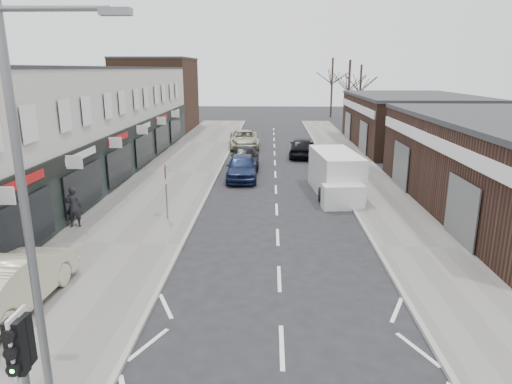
# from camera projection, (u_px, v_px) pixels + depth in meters

# --- Properties ---
(pavement_left) EXTENTS (5.50, 64.00, 0.12)m
(pavement_left) POSITION_uv_depth(u_px,v_px,m) (177.00, 173.00, 31.35)
(pavement_left) COLOR slate
(pavement_left) RESTS_ON ground
(pavement_right) EXTENTS (3.50, 64.00, 0.12)m
(pavement_right) POSITION_uv_depth(u_px,v_px,m) (360.00, 174.00, 30.96)
(pavement_right) COLOR slate
(pavement_right) RESTS_ON ground
(shop_terrace_left) EXTENTS (8.00, 41.00, 7.10)m
(shop_terrace_left) POSITION_uv_depth(u_px,v_px,m) (59.00, 126.00, 28.23)
(shop_terrace_left) COLOR beige
(shop_terrace_left) RESTS_ON ground
(brick_block_far) EXTENTS (8.00, 10.00, 8.00)m
(brick_block_far) POSITION_uv_depth(u_px,v_px,m) (157.00, 95.00, 52.71)
(brick_block_far) COLOR #452C1D
(brick_block_far) RESTS_ON ground
(right_unit_far) EXTENTS (10.00, 16.00, 4.50)m
(right_unit_far) POSITION_uv_depth(u_px,v_px,m) (411.00, 122.00, 41.74)
(right_unit_far) COLOR #332017
(right_unit_far) RESTS_ON ground
(tree_far_a) EXTENTS (3.60, 3.60, 8.00)m
(tree_far_a) POSITION_uv_depth(u_px,v_px,m) (347.00, 127.00, 55.95)
(tree_far_a) COLOR #382D26
(tree_far_a) RESTS_ON ground
(tree_far_b) EXTENTS (3.60, 3.60, 7.50)m
(tree_far_b) POSITION_uv_depth(u_px,v_px,m) (358.00, 122.00, 61.66)
(tree_far_b) COLOR #382D26
(tree_far_b) RESTS_ON ground
(tree_far_c) EXTENTS (3.60, 3.60, 8.50)m
(tree_far_c) POSITION_uv_depth(u_px,v_px,m) (330.00, 117.00, 67.54)
(tree_far_c) COLOR #382D26
(tree_far_c) RESTS_ON ground
(traffic_light) EXTENTS (0.28, 0.60, 3.10)m
(traffic_light) POSITION_uv_depth(u_px,v_px,m) (22.00, 357.00, 7.49)
(traffic_light) COLOR slate
(traffic_light) RESTS_ON pavement_left
(street_lamp) EXTENTS (2.23, 0.22, 8.00)m
(street_lamp) POSITION_uv_depth(u_px,v_px,m) (34.00, 207.00, 8.09)
(street_lamp) COLOR slate
(street_lamp) RESTS_ON pavement_left
(warning_sign) EXTENTS (0.12, 0.80, 2.70)m
(warning_sign) POSITION_uv_depth(u_px,v_px,m) (166.00, 176.00, 21.09)
(warning_sign) COLOR slate
(warning_sign) RESTS_ON pavement_left
(white_van) EXTENTS (2.68, 6.38, 2.41)m
(white_van) POSITION_uv_depth(u_px,v_px,m) (336.00, 175.00, 26.01)
(white_van) COLOR white
(white_van) RESTS_ON ground
(sedan_on_pavement) EXTENTS (2.00, 5.20, 1.69)m
(sedan_on_pavement) POSITION_uv_depth(u_px,v_px,m) (11.00, 282.00, 13.36)
(sedan_on_pavement) COLOR beige
(sedan_on_pavement) RESTS_ON pavement_left
(pedestrian) EXTENTS (0.76, 0.58, 1.86)m
(pedestrian) POSITION_uv_depth(u_px,v_px,m) (74.00, 207.00, 20.31)
(pedestrian) COLOR black
(pedestrian) RESTS_ON pavement_left
(parked_car_left_a) EXTENTS (2.09, 4.87, 1.64)m
(parked_car_left_a) POSITION_uv_depth(u_px,v_px,m) (242.00, 167.00, 29.55)
(parked_car_left_a) COLOR #151F42
(parked_car_left_a) RESTS_ON ground
(parked_car_left_b) EXTENTS (2.14, 5.02, 1.44)m
(parked_car_left_b) POSITION_uv_depth(u_px,v_px,m) (245.00, 158.00, 33.18)
(parked_car_left_b) COLOR black
(parked_car_left_b) RESTS_ON ground
(parked_car_left_c) EXTENTS (3.01, 5.81, 1.57)m
(parked_car_left_c) POSITION_uv_depth(u_px,v_px,m) (244.00, 139.00, 41.43)
(parked_car_left_c) COLOR #AEAA8B
(parked_car_left_c) RESTS_ON ground
(parked_car_right_a) EXTENTS (1.59, 4.22, 1.37)m
(parked_car_right_a) POSITION_uv_depth(u_px,v_px,m) (328.00, 166.00, 30.50)
(parked_car_right_a) COLOR silver
(parked_car_right_a) RESTS_ON ground
(parked_car_right_b) EXTENTS (2.32, 4.91, 1.62)m
(parked_car_right_b) POSITION_uv_depth(u_px,v_px,m) (302.00, 147.00, 37.16)
(parked_car_right_b) COLOR black
(parked_car_right_b) RESTS_ON ground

